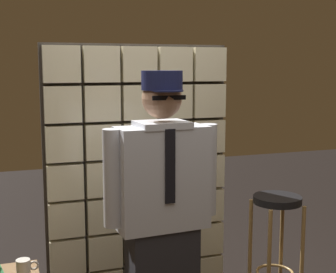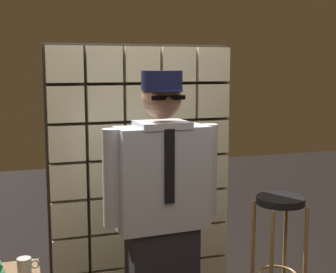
% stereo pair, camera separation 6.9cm
% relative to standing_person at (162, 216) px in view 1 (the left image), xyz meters
% --- Properties ---
extents(glass_block_wall, '(1.36, 0.10, 1.90)m').
position_rel_standing_person_xyz_m(glass_block_wall, '(0.10, 0.82, 0.04)').
color(glass_block_wall, beige).
rests_on(glass_block_wall, ground).
extents(standing_person, '(0.68, 0.29, 1.69)m').
position_rel_standing_person_xyz_m(standing_person, '(0.00, 0.00, 0.00)').
color(standing_person, '#28282D').
rests_on(standing_person, ground).
extents(bar_stool, '(0.34, 0.34, 0.81)m').
position_rel_standing_person_xyz_m(bar_stool, '(0.98, 0.37, -0.28)').
color(bar_stool, black).
rests_on(bar_stool, ground).
extents(coffee_mug, '(0.13, 0.08, 0.09)m').
position_rel_standing_person_xyz_m(coffee_mug, '(-0.75, 0.23, -0.30)').
color(coffee_mug, silver).
rests_on(coffee_mug, side_table).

